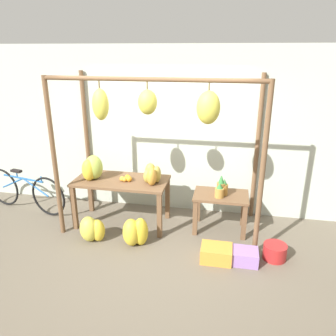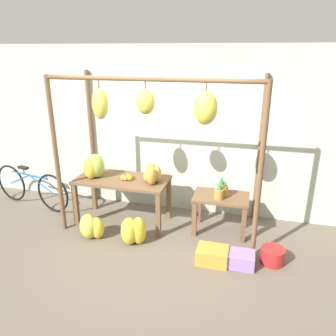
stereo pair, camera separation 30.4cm
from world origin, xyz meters
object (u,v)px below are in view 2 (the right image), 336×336
orange_pile (128,177)px  papaya_pile (152,174)px  fruit_crate_white (212,255)px  fruit_crate_purple (240,259)px  banana_pile_ground_left (92,227)px  banana_pile_ground_right (133,231)px  parked_bicycle (31,187)px  pineapple_cluster (221,189)px  banana_pile_on_table (94,167)px  blue_bucket (273,256)px

orange_pile → papaya_pile: 0.41m
orange_pile → fruit_crate_white: (1.46, -0.72, -0.70)m
papaya_pile → fruit_crate_purple: 1.78m
banana_pile_ground_left → papaya_pile: size_ratio=1.30×
banana_pile_ground_right → parked_bicycle: size_ratio=0.26×
fruit_crate_purple → pineapple_cluster: bearing=115.3°
fruit_crate_purple → fruit_crate_white: bearing=-177.2°
pineapple_cluster → fruit_crate_purple: (0.37, -0.77, -0.64)m
pineapple_cluster → parked_bicycle: pineapple_cluster is taller
orange_pile → fruit_crate_white: 1.78m
parked_bicycle → fruit_crate_purple: size_ratio=4.56×
parked_bicycle → papaya_pile: bearing=-3.7°
banana_pile_on_table → pineapple_cluster: 2.03m
banana_pile_on_table → blue_bucket: bearing=-10.2°
orange_pile → fruit_crate_white: size_ratio=0.46×
banana_pile_ground_right → blue_bucket: size_ratio=1.41×
banana_pile_ground_left → fruit_crate_white: 1.85m
fruit_crate_white → blue_bucket: size_ratio=1.32×
fruit_crate_white → blue_bucket: (0.78, 0.19, 0.00)m
fruit_crate_white → fruit_crate_purple: (0.37, 0.02, -0.01)m
fruit_crate_white → papaya_pile: bearing=146.1°
banana_pile_on_table → pineapple_cluster: banana_pile_on_table is taller
fruit_crate_purple → parked_bicycle: bearing=167.3°
banana_pile_on_table → blue_bucket: size_ratio=1.25×
parked_bicycle → banana_pile_on_table: bearing=-7.1°
banana_pile_ground_right → papaya_pile: size_ratio=1.26×
fruit_crate_purple → orange_pile: bearing=159.0°
pineapple_cluster → papaya_pile: (-1.06, -0.08, 0.17)m
parked_bicycle → fruit_crate_purple: bearing=-12.7°
orange_pile → banana_pile_ground_left: 0.93m
orange_pile → papaya_pile: bearing=-0.8°
banana_pile_ground_left → fruit_crate_white: banana_pile_ground_left is taller
banana_pile_ground_left → pineapple_cluster: bearing=19.5°
orange_pile → banana_pile_ground_right: size_ratio=0.43×
banana_pile_ground_right → blue_bucket: (1.97, 0.03, -0.09)m
parked_bicycle → blue_bucket: bearing=-9.2°
banana_pile_on_table → fruit_crate_purple: (2.38, -0.68, -0.85)m
fruit_crate_white → fruit_crate_purple: fruit_crate_white is taller
orange_pile → pineapple_cluster: bearing=2.8°
orange_pile → parked_bicycle: (-1.94, 0.15, -0.44)m
pineapple_cluster → banana_pile_ground_left: size_ratio=0.71×
orange_pile → banana_pile_on_table: bearing=-177.2°
blue_bucket → fruit_crate_purple: blue_bucket is taller
pineapple_cluster → blue_bucket: (0.78, -0.60, -0.62)m
banana_pile_ground_right → parked_bicycle: 2.33m
pineapple_cluster → blue_bucket: pineapple_cluster is taller
pineapple_cluster → banana_pile_ground_left: bearing=-160.5°
fruit_crate_white → banana_pile_ground_right: bearing=172.2°
papaya_pile → fruit_crate_white: bearing=-33.9°
orange_pile → fruit_crate_purple: 2.09m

